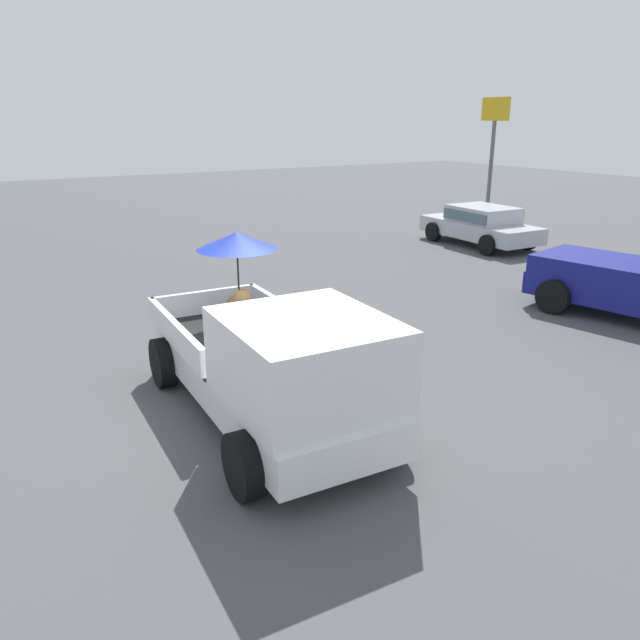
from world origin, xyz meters
TOP-DOWN VIEW (x-y plane):
  - ground_plane at (0.00, 0.00)m, footprint 80.00×80.00m
  - pickup_truck_main at (0.39, 0.00)m, footprint 5.14×2.45m
  - parked_sedan_near at (-7.42, 11.86)m, footprint 4.37×2.12m
  - motel_sign at (-11.12, 16.00)m, footprint 1.40×0.16m

SIDE VIEW (x-z plane):
  - ground_plane at x=0.00m, z-range 0.00..0.00m
  - parked_sedan_near at x=-7.42m, z-range 0.08..1.41m
  - pickup_truck_main at x=0.39m, z-range -0.22..2.18m
  - motel_sign at x=-11.12m, z-range 1.01..5.93m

